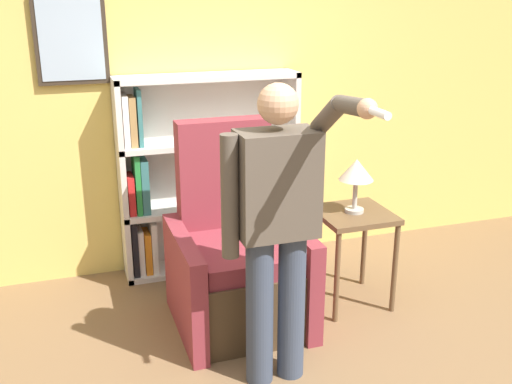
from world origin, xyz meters
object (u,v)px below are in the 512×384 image
bookcase (194,179)px  armchair (236,264)px  table_lamp (356,172)px  person_standing (277,221)px  side_table (353,228)px

bookcase → armchair: bookcase is taller
bookcase → armchair: 0.91m
bookcase → armchair: size_ratio=1.17×
table_lamp → armchair: bearing=177.4°
bookcase → person_standing: bearing=-86.6°
person_standing → side_table: size_ratio=2.48×
armchair → bookcase: bearing=95.0°
bookcase → side_table: size_ratio=2.26×
armchair → side_table: bearing=-2.6°
side_table → bookcase: bearing=135.4°
person_standing → table_lamp: person_standing is taller
bookcase → armchair: (0.07, -0.84, -0.34)m
armchair → person_standing: person_standing is taller
side_table → table_lamp: (0.00, 0.00, 0.39)m
table_lamp → bookcase: bearing=135.4°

